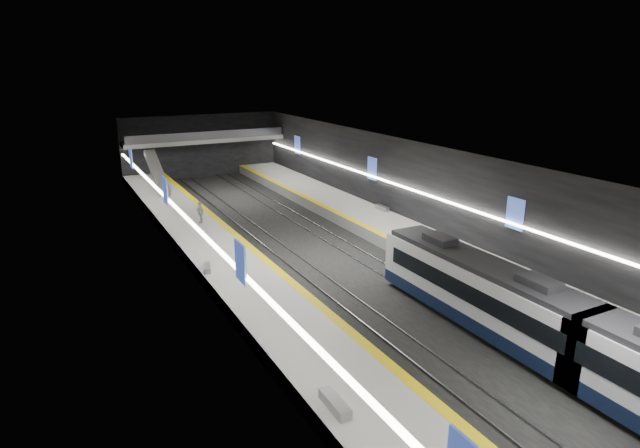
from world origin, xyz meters
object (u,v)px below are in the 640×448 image
train (590,346)px  bench_left_near (335,404)px  passenger_right_a (438,247)px  escalator (157,172)px  passenger_left_a (200,212)px  bench_right_far (382,208)px  bench_left_far (207,268)px

train → bench_left_near: size_ratio=14.79×
train → passenger_right_a: bearing=77.3°
escalator → bench_left_near: bearing=-92.2°
passenger_right_a → passenger_left_a: size_ratio=0.94×
escalator → bench_right_far: 25.25m
train → escalator: size_ratio=3.59×
passenger_left_a → train: bearing=4.9°
bench_left_near → bench_left_far: bearing=91.9°
train → bench_left_far: (-12.00, 19.92, -1.00)m
bench_right_far → passenger_right_a: passenger_right_a is taller
escalator → bench_left_near: (-1.67, -42.84, -1.66)m
bench_left_near → bench_right_far: (18.67, 24.24, -0.02)m
bench_left_near → passenger_right_a: (14.92, 11.65, 0.65)m
bench_left_far → passenger_left_a: size_ratio=0.85×
train → escalator: bearing=102.4°
train → bench_right_far: bearing=75.5°
train → bench_left_near: (-11.67, 2.82, -0.96)m
escalator → bench_left_far: size_ratio=4.99×
escalator → passenger_left_a: escalator is taller
escalator → bench_left_far: bearing=-94.4°
bench_left_near → escalator: bearing=88.6°
escalator → bench_left_far: (-2.00, -25.73, -1.70)m
bench_left_near → passenger_left_a: passenger_left_a is taller
bench_left_near → passenger_right_a: 18.94m
escalator → bench_right_far: escalator is taller
bench_right_far → passenger_right_a: 13.15m
bench_left_near → bench_left_far: 17.11m
train → passenger_right_a: train is taller
train → passenger_right_a: size_ratio=16.23×
bench_right_far → passenger_right_a: size_ratio=0.99×
passenger_right_a → passenger_left_a: 20.77m
passenger_left_a → bench_right_far: bearing=64.6°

